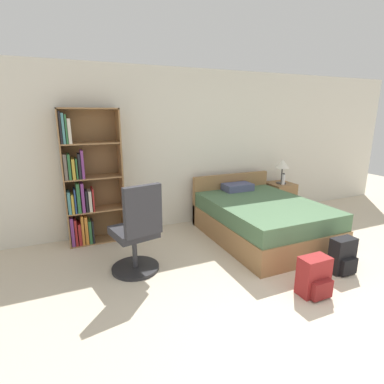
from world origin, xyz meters
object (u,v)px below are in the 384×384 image
bookshelf (85,184)px  backpack_black (343,256)px  bed (260,218)px  water_bottle (283,179)px  nightstand (280,198)px  office_chair (137,234)px  table_lamp (283,165)px  backpack_red (314,277)px

bookshelf → backpack_black: 3.56m
bed → backpack_black: (0.27, -1.31, -0.10)m
backpack_black → water_bottle: bearing=70.1°
bed → nightstand: bed is taller
bookshelf → office_chair: (0.45, -1.20, -0.39)m
nightstand → backpack_black: size_ratio=1.38×
nightstand → water_bottle: (-0.05, -0.12, 0.41)m
table_lamp → backpack_red: size_ratio=1.07×
bookshelf → backpack_black: size_ratio=4.47×
table_lamp → backpack_black: (-0.75, -2.07, -0.75)m
nightstand → backpack_black: nightstand is taller
bookshelf → water_bottle: size_ratio=9.01×
water_bottle → bed: bearing=-145.4°
nightstand → backpack_red: (-1.44, -2.32, -0.10)m
office_chair → table_lamp: office_chair is taller
bed → backpack_red: (-0.40, -1.52, -0.10)m
nightstand → backpack_black: (-0.77, -2.11, -0.09)m
nightstand → water_bottle: 0.42m
bed → office_chair: 2.05m
nightstand → table_lamp: (-0.02, -0.03, 0.66)m
bookshelf → bed: bookshelf is taller
bed → water_bottle: 1.27m
bookshelf → office_chair: size_ratio=1.73×
nightstand → backpack_red: bearing=-121.8°
table_lamp → water_bottle: 0.26m
nightstand → backpack_red: nightstand is taller
office_chair → backpack_black: office_chair is taller
office_chair → nightstand: office_chair is taller
backpack_red → backpack_black: bearing=17.7°
nightstand → backpack_red: size_ratio=1.42×
bookshelf → office_chair: 1.34m
bed → water_bottle: (0.99, 0.68, 0.40)m
bed → table_lamp: (1.02, 0.77, 0.65)m
nightstand → backpack_black: 2.24m
nightstand → bookshelf: bearing=178.8°
office_chair → water_bottle: 3.18m
water_bottle → nightstand: bearing=68.5°
nightstand → water_bottle: water_bottle is taller
nightstand → backpack_red: 2.73m
water_bottle → backpack_black: bearing=-109.9°
office_chair → backpack_red: 2.03m
nightstand → table_lamp: table_lamp is taller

